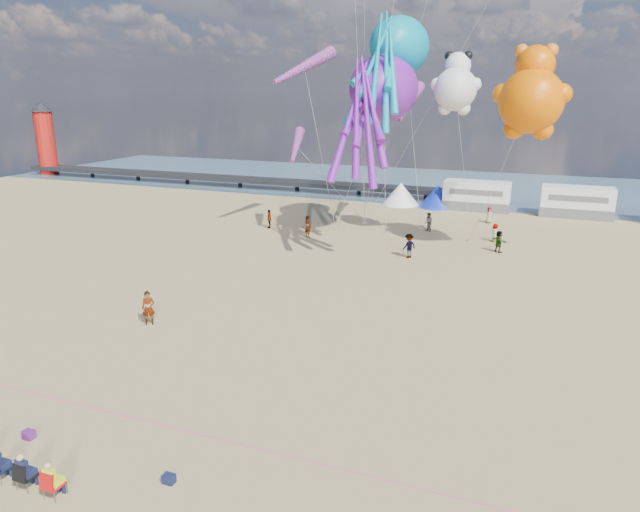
{
  "coord_description": "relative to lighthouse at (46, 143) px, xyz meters",
  "views": [
    {
      "loc": [
        12.11,
        -20.11,
        11.95
      ],
      "look_at": [
        1.9,
        6.0,
        3.79
      ],
      "focal_mm": 32.0,
      "sensor_mm": 36.0,
      "label": 1
    }
  ],
  "objects": [
    {
      "name": "cooler_navy",
      "position": [
        58.08,
        -51.59,
        -4.35
      ],
      "size": [
        0.38,
        0.28,
        0.3
      ],
      "primitive_type": "cube",
      "color": "#13193B",
      "rests_on": "ground"
    },
    {
      "name": "spectator_row",
      "position": [
        53.05,
        -53.41,
        -3.85
      ],
      "size": [
        6.1,
        0.9,
        1.3
      ],
      "primitive_type": null,
      "color": "black",
      "rests_on": "ground"
    },
    {
      "name": "sandbag_a",
      "position": [
        51.4,
        -17.56,
        -4.39
      ],
      "size": [
        0.5,
        0.35,
        0.22
      ],
      "primitive_type": "cube",
      "color": "gray",
      "rests_on": "ground"
    },
    {
      "name": "sandbag_e",
      "position": [
        53.09,
        -14.16,
        -4.39
      ],
      "size": [
        0.5,
        0.35,
        0.22
      ],
      "primitive_type": "cube",
      "color": "gray",
      "rests_on": "ground"
    },
    {
      "name": "kite_teddy_orange",
      "position": [
        66.88,
        -21.77,
        6.75
      ],
      "size": [
        6.18,
        5.94,
        7.44
      ],
      "primitive_type": null,
      "rotation": [
        0.0,
        0.0,
        -0.21
      ],
      "color": "#E85F00"
    },
    {
      "name": "sandbag_c",
      "position": [
        63.18,
        -17.36,
        -4.39
      ],
      "size": [
        0.5,
        0.35,
        0.22
      ],
      "primitive_type": "cube",
      "color": "gray",
      "rests_on": "ground"
    },
    {
      "name": "tent_white",
      "position": [
        54.0,
        -4.0,
        -3.3
      ],
      "size": [
        4.0,
        4.0,
        2.4
      ],
      "primitive_type": "cone",
      "color": "white",
      "rests_on": "ground"
    },
    {
      "name": "beachgoer_3",
      "position": [
        45.6,
        -19.08,
        -3.67
      ],
      "size": [
        0.94,
        1.22,
        1.66
      ],
      "primitive_type": "imported",
      "rotation": [
        0.0,
        0.0,
        5.05
      ],
      "color": "#7F6659",
      "rests_on": "ground"
    },
    {
      "name": "kite_octopus_purple",
      "position": [
        56.25,
        -20.43,
        7.56
      ],
      "size": [
        7.38,
        10.97,
        11.56
      ],
      "primitive_type": null,
      "rotation": [
        0.0,
        0.0,
        0.33
      ],
      "color": "#70159C"
    },
    {
      "name": "cooler_purple",
      "position": [
        52.0,
        -51.41,
        -4.34
      ],
      "size": [
        0.4,
        0.3,
        0.32
      ],
      "primitive_type": "cube",
      "color": "#5A1D6E",
      "rests_on": "ground"
    },
    {
      "name": "beachgoer_5",
      "position": [
        50.14,
        -20.97,
        -3.57
      ],
      "size": [
        1.78,
        1.31,
        1.86
      ],
      "primitive_type": "imported",
      "rotation": [
        0.0,
        0.0,
        2.64
      ],
      "color": "#7F6659",
      "rests_on": "ground"
    },
    {
      "name": "beachgoer_7",
      "position": [
        59.24,
        -15.26,
        -3.66
      ],
      "size": [
        0.96,
        0.96,
        1.69
      ],
      "primitive_type": "imported",
      "rotation": [
        0.0,
        0.0,
        5.51
      ],
      "color": "#7F6659",
      "rests_on": "ground"
    },
    {
      "name": "ground",
      "position": [
        56.0,
        -44.0,
        -4.5
      ],
      "size": [
        120.0,
        120.0,
        0.0
      ],
      "primitive_type": "plane",
      "color": "tan",
      "rests_on": "ground"
    },
    {
      "name": "lighthouse",
      "position": [
        0.0,
        0.0,
        0.0
      ],
      "size": [
        2.6,
        2.6,
        9.0
      ],
      "primitive_type": "cylinder",
      "color": "#A5140F",
      "rests_on": "ground"
    },
    {
      "name": "windsock_left",
      "position": [
        49.49,
        -19.97,
        9.27
      ],
      "size": [
        3.39,
        7.19,
        7.22
      ],
      "primitive_type": null,
      "rotation": [
        0.0,
        0.0,
        -0.33
      ],
      "color": "red"
    },
    {
      "name": "water",
      "position": [
        56.0,
        11.0,
        -4.48
      ],
      "size": [
        120.0,
        120.0,
        0.0
      ],
      "primitive_type": "plane",
      "color": "#3D5F75",
      "rests_on": "ground"
    },
    {
      "name": "tent_blue",
      "position": [
        58.0,
        -4.0,
        -3.3
      ],
      "size": [
        4.0,
        4.0,
        2.4
      ],
      "primitive_type": "cone",
      "color": "#1933CC",
      "rests_on": "ground"
    },
    {
      "name": "beachgoer_4",
      "position": [
        65.52,
        -19.92,
        -3.65
      ],
      "size": [
        1.02,
        0.96,
        1.69
      ],
      "primitive_type": "imported",
      "rotation": [
        0.0,
        0.0,
        2.43
      ],
      "color": "#7F6659",
      "rests_on": "ground"
    },
    {
      "name": "beachgoer_0",
      "position": [
        63.85,
        -9.79,
        -3.74
      ],
      "size": [
        0.66,
        0.59,
        1.51
      ],
      "primitive_type": "imported",
      "rotation": [
        0.0,
        0.0,
        0.51
      ],
      "color": "#7F6659",
      "rests_on": "ground"
    },
    {
      "name": "sandbag_b",
      "position": [
        55.95,
        -17.37,
        -4.39
      ],
      "size": [
        0.5,
        0.35,
        0.22
      ],
      "primitive_type": "cube",
      "color": "gray",
      "rests_on": "ground"
    },
    {
      "name": "rope_line",
      "position": [
        56.0,
        -49.0,
        -4.48
      ],
      "size": [
        34.0,
        0.03,
        0.03
      ],
      "primitive_type": "cylinder",
      "rotation": [
        0.0,
        1.57,
        0.0
      ],
      "color": "#F2338C",
      "rests_on": "ground"
    },
    {
      "name": "kite_octopus_teal",
      "position": [
        56.71,
        -17.95,
        10.77
      ],
      "size": [
        5.15,
        9.98,
        10.95
      ],
      "primitive_type": null,
      "rotation": [
        0.0,
        0.0,
        -0.11
      ],
      "color": "#048EA9"
    },
    {
      "name": "kite_panda",
      "position": [
        61.46,
        -19.57,
        7.52
      ],
      "size": [
        4.31,
        4.12,
        5.41
      ],
      "primitive_type": null,
      "rotation": [
        0.0,
        0.0,
        0.14
      ],
      "color": "silver"
    },
    {
      "name": "beachgoer_2",
      "position": [
        59.45,
        -23.93,
        -3.58
      ],
      "size": [
        1.09,
        1.13,
        1.83
      ],
      "primitive_type": "imported",
      "rotation": [
        0.0,
        0.0,
        4.05
      ],
      "color": "#7F6659",
      "rests_on": "ground"
    },
    {
      "name": "windsock_right",
      "position": [
        48.75,
        -20.06,
        3.0
      ],
      "size": [
        2.01,
        4.66,
        4.58
      ],
      "primitive_type": null,
      "rotation": [
        0.0,
        0.0,
        0.25
      ],
      "color": "red"
    },
    {
      "name": "motorhome_1",
      "position": [
        71.5,
        -4.0,
        -3.0
      ],
      "size": [
        6.6,
        2.5,
        3.0
      ],
      "primitive_type": "cube",
      "color": "silver",
      "rests_on": "ground"
    },
    {
      "name": "pier",
      "position": [
        28.0,
        0.0,
        -3.5
      ],
      "size": [
        60.0,
        3.0,
        0.5
      ],
      "primitive_type": "cube",
      "color": "black",
      "rests_on": "ground"
    },
    {
      "name": "standing_person",
      "position": [
        49.46,
        -41.27,
        -3.58
      ],
      "size": [
        0.8,
        0.73,
        1.84
      ],
      "primitive_type": "imported",
      "rotation": [
        0.0,
        0.0,
        0.57
      ],
      "color": "tan",
      "rests_on": "ground"
    },
    {
      "name": "windsock_mid",
      "position": [
        56.84,
        -14.08,
        6.44
      ],
      "size": [
        1.41,
        6.44,
        6.39
      ],
      "primitive_type": null,
      "rotation": [
        0.0,
        0.0,
        -0.06
      ],
      "color": "red"
    },
    {
      "name": "beachgoer_6",
      "position": [
        64.97,
        -16.73,
        -3.75
      ],
      "size": [
        0.63,
        0.65,
        1.5
      ],
      "primitive_type": "imported",
      "rotation": [
        0.0,
        0.0,
        4.01
      ],
      "color": "#7F6659",
      "rests_on": "ground"
    },
    {
      "name": "sandbag_d",
      "position": [
        58.36,
        -14.18,
        -4.39
      ],
      "size": [
        0.5,
        0.35,
        0.22
      ],
      "primitive_type": "cube",
      "color": "gray",
      "rests_on": "ground"
    },
    {
      "name": "motorhome_0",
      "position": [
        62.0,
        -4.0,
        -3.0
      ],
      "size": [
        6.6,
        2.5,
        3.0
      ],
      "primitive_type": "cube",
      "color": "silver",
      "rests_on": "ground"
    }
  ]
}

